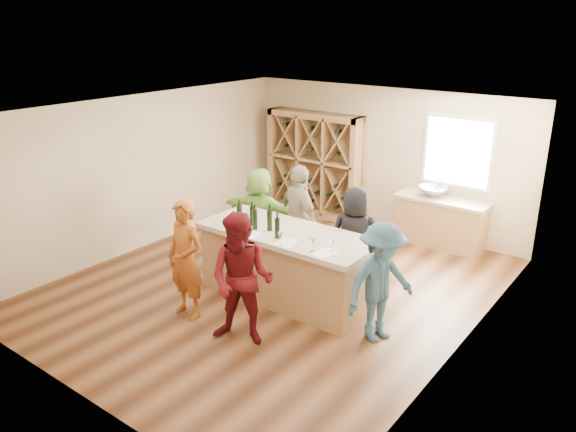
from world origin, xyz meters
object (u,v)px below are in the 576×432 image
Objects in this scene: wine_bottle_c at (252,216)px; wine_bottle_d at (255,220)px; person_far_mid at (299,219)px; person_near_left at (186,259)px; person_server at (381,283)px; sink at (433,191)px; wine_bottle_e at (270,220)px; person_far_right at (355,238)px; wine_bottle_a at (240,213)px; person_near_right at (242,280)px; wine_bottle_f at (277,228)px; person_far_left at (260,213)px; tasting_counter_base at (287,267)px; wine_rack at (315,164)px; wine_bottle_b at (239,216)px.

wine_bottle_c is 0.97× the size of wine_bottle_d.
wine_bottle_c is 1.07m from person_far_mid.
person_server is at bearing 25.70° from person_near_left.
sink is 3.67m from wine_bottle_e.
person_far_right reaches higher than wine_bottle_e.
wine_bottle_d is at bearing 114.26° from person_far_mid.
person_near_right reaches higher than wine_bottle_a.
wine_bottle_f is (0.28, -0.17, -0.01)m from wine_bottle_e.
person_far_left is (-2.16, -2.41, -0.20)m from sink.
wine_bottle_f is (-0.56, -1.24, 0.41)m from person_far_right.
wine_bottle_c is 0.92× the size of wine_bottle_e.
person_far_left is (-3.01, 1.18, -0.00)m from person_server.
person_near_left is 2.32m from person_far_left.
wine_bottle_d reaches higher than tasting_counter_base.
wine_bottle_e is 1.95m from person_server.
wine_rack is 2.70m from sink.
wine_bottle_a is 0.40m from wine_bottle_d.
sink is at bearing 76.31° from tasting_counter_base.
person_near_right is (1.10, -1.21, -0.33)m from wine_bottle_a.
wine_bottle_c is 0.17× the size of person_near_right.
wine_bottle_b is at bearing -128.03° from wine_bottle_c.
wine_bottle_d is 0.17× the size of person_near_right.
wine_bottle_a is 0.17× the size of person_near_left.
person_near_right is at bearing 149.47° from person_server.
person_far_mid is (-0.00, 1.13, -0.32)m from wine_bottle_d.
person_near_right reaches higher than wine_bottle_c.
person_far_right is at bearing 56.98° from tasting_counter_base.
wine_rack is 3.73m from wine_bottle_a.
tasting_counter_base is 8.83× the size of wine_bottle_c.
person_far_mid reaches higher than person_server.
wine_bottle_d is at bearing 24.95° from person_far_right.
person_far_left reaches higher than wine_bottle_a.
person_far_mid reaches higher than tasting_counter_base.
wine_bottle_e is (0.35, -0.02, 0.01)m from wine_bottle_c.
person_far_left reaches higher than tasting_counter_base.
wine_bottle_e is (0.20, 0.09, 0.01)m from wine_bottle_d.
wine_bottle_e is 0.18× the size of person_near_right.
sink is at bearing 72.99° from person_near_left.
wine_bottle_d is 1.19m from person_near_left.
wine_bottle_d reaches higher than wine_bottle_f.
wine_bottle_c is 0.17× the size of person_near_left.
person_far_mid reaches higher than person_near_right.
wine_bottle_b is at bearing -164.21° from wine_bottle_e.
person_server is at bearing 176.26° from person_far_mid.
person_near_right is (-0.55, -4.72, -0.12)m from sink.
wine_bottle_b is 1.09× the size of wine_bottle_f.
wine_bottle_e is at bearing 15.79° from wine_bottle_b.
person_far_mid is 1.11× the size of person_far_right.
person_far_left is at bearing 104.80° from person_near_right.
wine_bottle_a is at bearing 112.05° from person_near_right.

